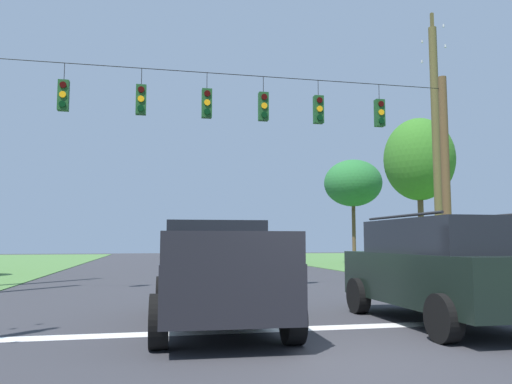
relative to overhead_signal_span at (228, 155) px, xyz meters
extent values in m
plane|color=#333338|center=(0.13, -9.30, -4.35)|extent=(120.00, 120.00, 0.00)
cube|color=white|center=(0.13, -7.09, -4.34)|extent=(13.57, 0.45, 0.01)
cube|color=white|center=(0.13, -1.09, -4.34)|extent=(2.50, 0.15, 0.01)
cube|color=white|center=(0.13, 6.58, -4.34)|extent=(2.50, 0.15, 0.01)
cube|color=white|center=(0.13, 11.79, -4.34)|extent=(2.50, 0.15, 0.01)
cube|color=white|center=(0.13, 22.73, -4.34)|extent=(2.50, 0.15, 0.01)
cylinder|color=brown|center=(7.81, 0.00, -0.60)|extent=(0.30, 0.30, 7.49)
cylinder|color=black|center=(-0.05, 0.00, 2.71)|extent=(15.72, 0.02, 0.02)
cylinder|color=black|center=(-5.13, 0.00, 2.43)|extent=(0.02, 0.02, 0.56)
cube|color=#19471E|center=(-5.13, 0.00, 1.68)|extent=(0.32, 0.24, 0.95)
cylinder|color=#310503|center=(-5.13, -0.14, 1.97)|extent=(0.20, 0.04, 0.20)
cylinder|color=orange|center=(-5.13, -0.14, 1.67)|extent=(0.20, 0.04, 0.20)
cylinder|color=black|center=(-5.13, -0.14, 1.37)|extent=(0.20, 0.04, 0.20)
cylinder|color=black|center=(-2.81, 0.00, 2.43)|extent=(0.02, 0.02, 0.56)
cube|color=#19471E|center=(-2.81, 0.00, 1.68)|extent=(0.32, 0.24, 0.95)
cylinder|color=#310503|center=(-2.81, -0.14, 1.97)|extent=(0.20, 0.04, 0.20)
cylinder|color=orange|center=(-2.81, -0.14, 1.67)|extent=(0.20, 0.04, 0.20)
cylinder|color=black|center=(-2.81, -0.14, 1.37)|extent=(0.20, 0.04, 0.20)
cylinder|color=black|center=(-0.72, 0.00, 2.43)|extent=(0.02, 0.02, 0.56)
cube|color=#19471E|center=(-0.72, 0.00, 1.68)|extent=(0.32, 0.24, 0.95)
cylinder|color=#310503|center=(-0.72, -0.14, 1.97)|extent=(0.20, 0.04, 0.20)
cylinder|color=orange|center=(-0.72, -0.14, 1.67)|extent=(0.20, 0.04, 0.20)
cylinder|color=black|center=(-0.72, -0.14, 1.37)|extent=(0.20, 0.04, 0.20)
cylinder|color=black|center=(1.17, 0.00, 2.43)|extent=(0.02, 0.02, 0.56)
cube|color=#19471E|center=(1.17, 0.00, 1.68)|extent=(0.32, 0.24, 0.95)
cylinder|color=#310503|center=(1.17, -0.14, 1.97)|extent=(0.20, 0.04, 0.20)
cylinder|color=orange|center=(1.17, -0.14, 1.67)|extent=(0.20, 0.04, 0.20)
cylinder|color=black|center=(1.17, -0.14, 1.37)|extent=(0.20, 0.04, 0.20)
cylinder|color=black|center=(3.09, 0.00, 2.43)|extent=(0.02, 0.02, 0.56)
cube|color=#19471E|center=(3.09, 0.00, 1.68)|extent=(0.32, 0.24, 0.95)
cylinder|color=#310503|center=(3.09, -0.14, 1.97)|extent=(0.20, 0.04, 0.20)
cylinder|color=orange|center=(3.09, -0.14, 1.67)|extent=(0.20, 0.04, 0.20)
cylinder|color=black|center=(3.09, -0.14, 1.37)|extent=(0.20, 0.04, 0.20)
cylinder|color=black|center=(5.33, 0.00, 2.43)|extent=(0.02, 0.02, 0.56)
cube|color=#19471E|center=(5.33, 0.00, 1.68)|extent=(0.32, 0.24, 0.95)
cylinder|color=#310503|center=(5.33, -0.14, 1.97)|extent=(0.20, 0.04, 0.20)
cylinder|color=orange|center=(5.33, -0.14, 1.67)|extent=(0.20, 0.04, 0.20)
cylinder|color=black|center=(5.33, -0.14, 1.37)|extent=(0.20, 0.04, 0.20)
cube|color=black|center=(-1.19, -6.52, -3.52)|extent=(2.18, 5.46, 0.85)
cube|color=black|center=(-1.17, -5.87, -2.75)|extent=(1.91, 1.96, 0.70)
cube|color=black|center=(-2.17, -7.83, -2.87)|extent=(0.18, 2.38, 0.45)
cube|color=black|center=(-0.29, -7.90, -2.87)|extent=(0.18, 2.38, 0.45)
cube|color=black|center=(-1.28, -9.17, -2.87)|extent=(1.96, 0.17, 0.45)
cylinder|color=black|center=(-2.12, -4.65, -3.95)|extent=(0.31, 0.81, 0.80)
cylinder|color=black|center=(-0.13, -4.72, -3.95)|extent=(0.31, 0.81, 0.80)
cylinder|color=black|center=(-2.25, -8.32, -3.95)|extent=(0.31, 0.81, 0.80)
cylinder|color=black|center=(-0.25, -8.39, -3.95)|extent=(0.31, 0.81, 0.80)
cube|color=black|center=(3.03, -7.13, -3.49)|extent=(1.95, 4.80, 0.95)
cube|color=black|center=(3.03, -7.28, -2.69)|extent=(1.80, 3.20, 0.65)
cylinder|color=black|center=(2.18, -7.28, -2.32)|extent=(0.05, 2.72, 0.05)
cylinder|color=black|center=(3.88, -7.28, -2.32)|extent=(0.05, 2.72, 0.05)
cylinder|color=black|center=(2.06, -5.50, -3.97)|extent=(0.26, 0.76, 0.76)
cylinder|color=black|center=(4.01, -5.50, -3.97)|extent=(0.26, 0.76, 0.76)
cylinder|color=black|center=(2.06, -8.76, -3.97)|extent=(0.26, 0.76, 0.76)
cube|color=silver|center=(3.35, 17.09, -3.68)|extent=(1.87, 4.33, 0.70)
cube|color=black|center=(3.35, 17.09, -3.08)|extent=(1.65, 2.13, 0.50)
cylinder|color=black|center=(2.47, 18.53, -4.03)|extent=(0.23, 0.64, 0.64)
cylinder|color=black|center=(4.27, 18.50, -4.03)|extent=(0.23, 0.64, 0.64)
cylinder|color=black|center=(2.43, 15.69, -4.03)|extent=(0.23, 0.64, 0.64)
cylinder|color=black|center=(4.23, 15.66, -4.03)|extent=(0.23, 0.64, 0.64)
cylinder|color=brown|center=(9.26, 2.86, 1.01)|extent=(0.34, 0.34, 10.72)
cube|color=brown|center=(9.26, 2.86, 5.97)|extent=(0.12, 0.12, 2.10)
cylinder|color=#B2B7BC|center=(9.26, 3.69, 6.09)|extent=(0.08, 0.08, 0.12)
cylinder|color=#B2B7BC|center=(9.26, 2.02, 6.09)|extent=(0.08, 0.08, 0.12)
cube|color=brown|center=(9.26, 2.86, 5.07)|extent=(0.12, 0.12, 2.28)
cylinder|color=#B2B7BC|center=(9.26, 3.77, 5.19)|extent=(0.08, 0.08, 0.12)
cylinder|color=#B2B7BC|center=(9.26, 1.94, 5.19)|extent=(0.08, 0.08, 0.12)
cylinder|color=brown|center=(11.87, 8.81, -1.95)|extent=(0.31, 0.31, 4.79)
ellipsoid|color=#347223|center=(11.87, 8.81, 1.69)|extent=(3.80, 3.80, 4.53)
cylinder|color=brown|center=(11.22, 16.50, -2.00)|extent=(0.25, 0.25, 4.69)
ellipsoid|color=#286E32|center=(11.22, 16.50, 1.24)|extent=(3.99, 3.99, 3.25)
camera|label=1|loc=(-2.37, -15.86, -2.78)|focal=35.06mm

